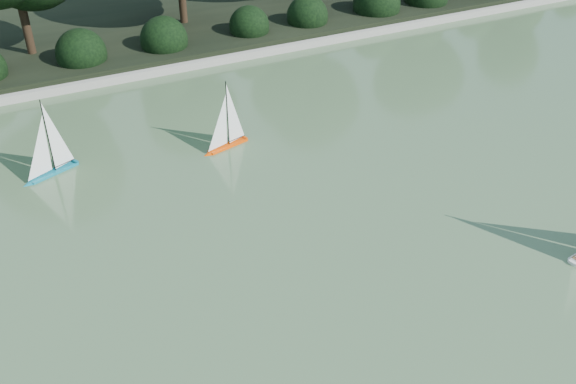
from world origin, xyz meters
The scene contains 6 objects.
ground centered at (0.00, 0.00, 0.00)m, with size 80.00×80.00×0.00m, color #3A5533.
pond_coping centered at (0.00, 9.00, 0.09)m, with size 40.00×0.35×0.18m, color gray.
far_bank centered at (0.00, 13.00, 0.15)m, with size 40.00×8.00×0.30m, color black.
shrub_hedge centered at (0.00, 9.90, 0.45)m, with size 29.10×1.10×1.10m.
sailboat_orange centered at (-0.47, 5.00, 0.22)m, with size 1.02×0.41×1.39m.
sailboat_teal centered at (-3.58, 5.50, 0.24)m, with size 1.07×0.56×1.50m.
Camera 1 is at (-4.19, -4.95, 5.94)m, focal length 40.00 mm.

